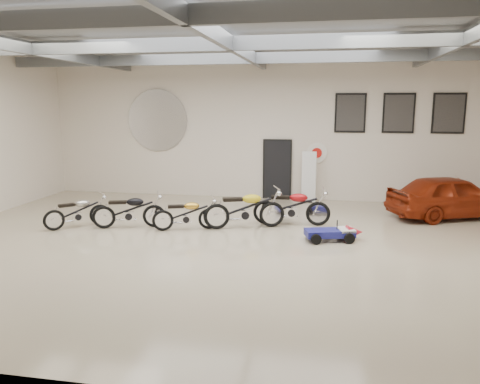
% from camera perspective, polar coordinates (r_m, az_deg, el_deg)
% --- Properties ---
extents(floor, '(16.00, 12.00, 0.01)m').
position_cam_1_polar(floor, '(11.54, -1.08, -6.46)').
color(floor, tan).
rests_on(floor, ground).
extents(ceiling, '(16.00, 12.00, 0.01)m').
position_cam_1_polar(ceiling, '(11.15, -1.18, 18.92)').
color(ceiling, slate).
rests_on(ceiling, back_wall).
extents(back_wall, '(16.00, 0.02, 5.00)m').
position_cam_1_polar(back_wall, '(16.98, 2.95, 7.61)').
color(back_wall, beige).
rests_on(back_wall, floor).
extents(ceiling_beams, '(15.80, 11.80, 0.32)m').
position_cam_1_polar(ceiling_beams, '(11.11, -1.17, 17.64)').
color(ceiling_beams, slate).
rests_on(ceiling_beams, ceiling).
extents(door, '(0.92, 0.08, 2.10)m').
position_cam_1_polar(door, '(17.01, 4.56, 2.69)').
color(door, black).
rests_on(door, back_wall).
extents(logo_plaque, '(2.30, 0.06, 1.16)m').
position_cam_1_polar(logo_plaque, '(17.88, -10.02, 8.58)').
color(logo_plaque, silver).
rests_on(logo_plaque, back_wall).
extents(poster_left, '(1.05, 0.08, 1.35)m').
position_cam_1_polar(poster_left, '(16.79, 13.30, 9.36)').
color(poster_left, black).
rests_on(poster_left, back_wall).
extents(poster_mid, '(1.05, 0.08, 1.35)m').
position_cam_1_polar(poster_mid, '(16.94, 18.78, 9.10)').
color(poster_mid, black).
rests_on(poster_mid, back_wall).
extents(poster_right, '(1.05, 0.08, 1.35)m').
position_cam_1_polar(poster_right, '(17.24, 24.10, 8.76)').
color(poster_right, black).
rests_on(poster_right, back_wall).
extents(oil_sign, '(0.72, 0.10, 0.72)m').
position_cam_1_polar(oil_sign, '(16.85, 9.35, 4.74)').
color(oil_sign, white).
rests_on(oil_sign, back_wall).
extents(banner_stand, '(0.51, 0.25, 1.82)m').
position_cam_1_polar(banner_stand, '(16.51, 8.39, 1.88)').
color(banner_stand, white).
rests_on(banner_stand, floor).
extents(motorcycle_silver, '(1.66, 1.64, 0.93)m').
position_cam_1_polar(motorcycle_silver, '(13.81, -19.26, -2.22)').
color(motorcycle_silver, silver).
rests_on(motorcycle_silver, floor).
extents(motorcycle_black, '(2.06, 1.15, 1.02)m').
position_cam_1_polar(motorcycle_black, '(13.34, -13.40, -2.13)').
color(motorcycle_black, silver).
rests_on(motorcycle_black, floor).
extents(motorcycle_gold, '(1.87, 1.12, 0.93)m').
position_cam_1_polar(motorcycle_gold, '(12.85, -6.61, -2.61)').
color(motorcycle_gold, silver).
rests_on(motorcycle_gold, floor).
extents(motorcycle_yellow, '(2.32, 1.40, 1.15)m').
position_cam_1_polar(motorcycle_yellow, '(12.93, 0.55, -1.94)').
color(motorcycle_yellow, silver).
rests_on(motorcycle_yellow, floor).
extents(motorcycle_red, '(2.17, 0.79, 1.11)m').
position_cam_1_polar(motorcycle_red, '(13.36, 6.31, -1.69)').
color(motorcycle_red, silver).
rests_on(motorcycle_red, floor).
extents(go_kart, '(1.63, 1.06, 0.54)m').
position_cam_1_polar(go_kart, '(12.06, 11.47, -4.58)').
color(go_kart, navy).
rests_on(go_kart, floor).
extents(vintage_car, '(2.91, 4.15, 1.31)m').
position_cam_1_polar(vintage_car, '(15.52, 24.37, -0.47)').
color(vintage_car, maroon).
rests_on(vintage_car, floor).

